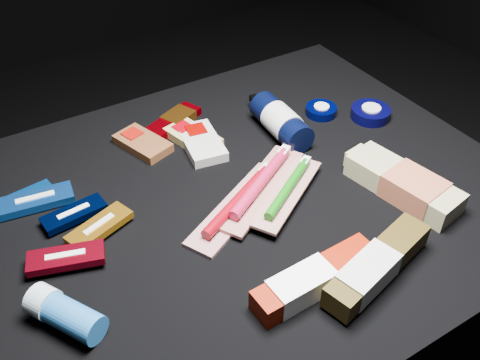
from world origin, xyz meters
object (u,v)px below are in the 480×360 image
lotion_bottle (281,122)px  toothpaste_carton_red (311,281)px  bodywash_bottle (405,185)px  deodorant_stick (65,314)px

lotion_bottle → toothpaste_carton_red: lotion_bottle is taller
bodywash_bottle → deodorant_stick: deodorant_stick is taller
deodorant_stick → toothpaste_carton_red: 0.34m
lotion_bottle → deodorant_stick: (-0.51, -0.22, -0.01)m
lotion_bottle → deodorant_stick: bearing=-153.3°
lotion_bottle → toothpaste_carton_red: (-0.19, -0.34, -0.01)m
lotion_bottle → deodorant_stick: size_ratio=1.63×
lotion_bottle → bodywash_bottle: lotion_bottle is taller
lotion_bottle → bodywash_bottle: size_ratio=0.88×
deodorant_stick → toothpaste_carton_red: deodorant_stick is taller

